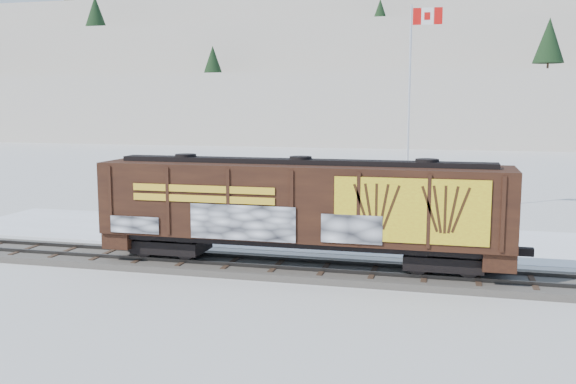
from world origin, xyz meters
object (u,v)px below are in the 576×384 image
(hopper_railcar, at_px, (301,205))
(car_dark, at_px, (372,227))
(car_white, at_px, (317,224))
(car_silver, at_px, (231,223))
(flagpole, at_px, (410,138))

(hopper_railcar, distance_m, car_dark, 7.40)
(car_white, bearing_deg, hopper_railcar, 172.24)
(hopper_railcar, bearing_deg, car_dark, 72.46)
(car_silver, distance_m, car_white, 4.63)
(flagpole, height_order, car_silver, flagpole)
(car_silver, bearing_deg, car_white, -101.18)
(car_white, xyz_separation_m, car_dark, (2.73, 0.55, -0.13))
(car_dark, bearing_deg, car_silver, 71.00)
(flagpole, bearing_deg, car_silver, -133.45)
(car_silver, xyz_separation_m, car_dark, (7.36, 0.56, 0.01))
(hopper_railcar, height_order, flagpole, flagpole)
(car_white, distance_m, car_dark, 2.79)
(car_white, bearing_deg, car_dark, -91.80)
(car_silver, relative_size, car_white, 0.81)
(hopper_railcar, distance_m, car_silver, 8.37)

